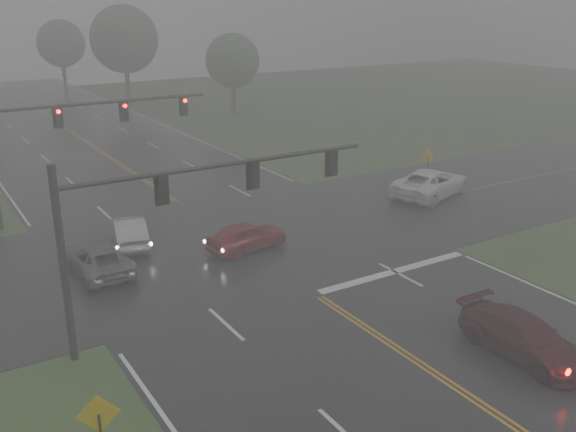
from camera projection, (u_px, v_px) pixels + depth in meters
main_road at (253, 253)px, 32.27m from camera, size 18.00×160.00×0.02m
cross_street at (234, 241)px, 33.88m from camera, size 120.00×14.00×0.02m
stop_bar at (394, 272)px, 30.01m from camera, size 8.50×0.50×0.01m
sedan_maroon at (521, 355)px, 23.06m from camera, size 2.06×5.02×1.45m
sedan_red at (247, 250)px, 32.66m from camera, size 4.47×2.31×1.45m
sedan_silver at (131, 245)px, 33.28m from camera, size 2.51×4.71×1.48m
car_grey at (99, 273)px, 29.92m from camera, size 2.40×4.98×1.37m
pickup_white at (430, 196)px, 41.43m from camera, size 6.91×4.69×1.76m
signal_gantry_near at (167, 208)px, 23.13m from camera, size 12.50×0.31×7.13m
signal_gantry_far at (62, 130)px, 35.76m from camera, size 12.64×0.37×7.38m
sign_diamond_west at (100, 425)px, 16.45m from camera, size 1.09×0.32×2.68m
sign_diamond_east at (428, 162)px, 42.15m from camera, size 1.19×0.13×2.86m
tree_ne_a at (124, 39)px, 74.23m from camera, size 7.81×7.81×11.47m
tree_e_near at (232, 61)px, 69.28m from camera, size 5.86×5.86×8.60m
tree_n_far at (61, 44)px, 87.25m from camera, size 6.39×6.39×9.39m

